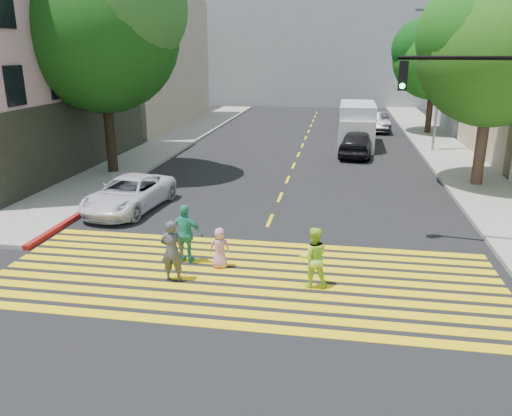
% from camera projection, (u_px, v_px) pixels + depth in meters
% --- Properties ---
extents(ground, '(120.00, 120.00, 0.00)m').
position_uv_depth(ground, '(236.00, 300.00, 12.10)').
color(ground, black).
extents(sidewalk_left, '(3.00, 40.00, 0.15)m').
position_uv_depth(sidewalk_left, '(179.00, 138.00, 34.11)').
color(sidewalk_left, gray).
rests_on(sidewalk_left, ground).
extents(sidewalk_right, '(3.00, 60.00, 0.15)m').
position_uv_depth(sidewalk_right, '(464.00, 170.00, 24.85)').
color(sidewalk_right, gray).
rests_on(sidewalk_right, ground).
extents(curb_red, '(0.20, 8.00, 0.16)m').
position_uv_depth(curb_red, '(89.00, 209.00, 18.80)').
color(curb_red, maroon).
rests_on(curb_red, ground).
extents(crosswalk, '(13.40, 5.30, 0.01)m').
position_uv_depth(crosswalk, '(245.00, 277.00, 13.29)').
color(crosswalk, yellow).
rests_on(crosswalk, ground).
extents(lane_line, '(0.12, 34.40, 0.01)m').
position_uv_depth(lane_line, '(304.00, 141.00, 33.26)').
color(lane_line, yellow).
rests_on(lane_line, ground).
extents(building_left_tan, '(12.00, 16.00, 10.00)m').
position_uv_depth(building_left_tan, '(109.00, 61.00, 39.45)').
color(building_left_tan, tan).
rests_on(building_left_tan, ground).
extents(backdrop_block, '(30.00, 8.00, 12.00)m').
position_uv_depth(backdrop_block, '(323.00, 49.00, 55.45)').
color(backdrop_block, gray).
rests_on(backdrop_block, ground).
extents(tree_left, '(9.52, 9.25, 10.19)m').
position_uv_depth(tree_left, '(103.00, 25.00, 22.39)').
color(tree_left, black).
rests_on(tree_left, ground).
extents(tree_right_near, '(7.02, 6.55, 8.98)m').
position_uv_depth(tree_right_near, '(497.00, 43.00, 20.37)').
color(tree_right_near, '#483126').
rests_on(tree_right_near, ground).
extents(tree_right_far, '(6.49, 6.01, 8.36)m').
position_uv_depth(tree_right_far, '(437.00, 53.00, 34.46)').
color(tree_right_far, '#361C15').
rests_on(tree_right_far, ground).
extents(pedestrian_man, '(0.63, 0.44, 1.66)m').
position_uv_depth(pedestrian_man, '(172.00, 251.00, 12.88)').
color(pedestrian_man, '#444447').
rests_on(pedestrian_man, ground).
extents(pedestrian_woman, '(0.88, 0.75, 1.59)m').
position_uv_depth(pedestrian_woman, '(313.00, 257.00, 12.56)').
color(pedestrian_woman, '#BDF63D').
rests_on(pedestrian_woman, ground).
extents(pedestrian_child, '(0.60, 0.42, 1.16)m').
position_uv_depth(pedestrian_child, '(220.00, 248.00, 13.73)').
color(pedestrian_child, '#CF889E').
rests_on(pedestrian_child, ground).
extents(pedestrian_extra, '(1.03, 0.50, 1.71)m').
position_uv_depth(pedestrian_extra, '(186.00, 234.00, 14.00)').
color(pedestrian_extra, teal).
rests_on(pedestrian_extra, ground).
extents(white_sedan, '(2.57, 4.72, 1.25)m').
position_uv_depth(white_sedan, '(129.00, 194.00, 18.77)').
color(white_sedan, silver).
rests_on(white_sedan, ground).
extents(dark_car_near, '(2.31, 4.62, 1.51)m').
position_uv_depth(dark_car_near, '(357.00, 143.00, 28.43)').
color(dark_car_near, black).
rests_on(dark_car_near, ground).
extents(silver_car, '(2.20, 4.50, 1.26)m').
position_uv_depth(silver_car, '(354.00, 120.00, 38.68)').
color(silver_car, '#A7AAAF').
rests_on(silver_car, ground).
extents(dark_car_parked, '(1.91, 4.51, 1.45)m').
position_uv_depth(dark_car_parked, '(376.00, 121.00, 37.34)').
color(dark_car_parked, black).
rests_on(dark_car_parked, ground).
extents(white_van, '(2.20, 5.66, 2.65)m').
position_uv_depth(white_van, '(357.00, 127.00, 31.09)').
color(white_van, '#B0B6C6').
rests_on(white_van, ground).
extents(traffic_signal, '(4.06, 0.77, 5.98)m').
position_uv_depth(traffic_signal, '(499.00, 122.00, 13.97)').
color(traffic_signal, '#242429').
rests_on(traffic_signal, ground).
extents(street_lamp, '(1.82, 0.59, 8.13)m').
position_uv_depth(street_lamp, '(438.00, 71.00, 28.21)').
color(street_lamp, gray).
rests_on(street_lamp, ground).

